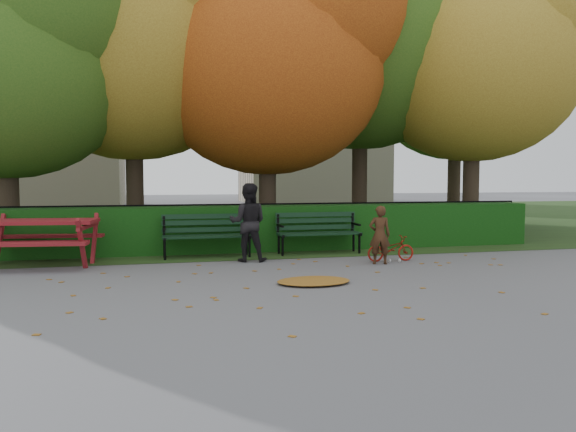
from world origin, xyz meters
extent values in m
plane|color=slate|center=(0.00, 0.00, 0.00)|extent=(90.00, 90.00, 0.00)
plane|color=#213514|center=(0.00, 14.00, 0.01)|extent=(90.00, 90.00, 0.00)
cube|color=#C0B397|center=(-9.00, 26.00, 7.50)|extent=(10.00, 7.00, 15.00)
cube|color=#C0B397|center=(8.00, 28.00, 6.00)|extent=(9.00, 6.00, 12.00)
cube|color=black|center=(0.00, 4.50, 0.50)|extent=(13.00, 0.90, 1.00)
cube|color=black|center=(0.00, 5.30, 0.08)|extent=(14.00, 0.04, 0.04)
cube|color=black|center=(0.00, 5.30, 1.00)|extent=(14.00, 0.04, 0.04)
cylinder|color=black|center=(-3.00, 5.30, 0.50)|extent=(0.03, 0.03, 1.00)
cylinder|color=black|center=(0.00, 5.30, 0.50)|extent=(0.03, 0.03, 1.00)
cylinder|color=black|center=(3.00, 5.30, 0.50)|extent=(0.03, 0.03, 1.00)
cylinder|color=black|center=(6.50, 5.30, 0.50)|extent=(0.03, 0.03, 1.00)
cylinder|color=black|center=(-5.50, 5.80, 1.31)|extent=(0.44, 0.44, 2.62)
ellipsoid|color=#285115|center=(-5.50, 5.80, 4.12)|extent=(5.60, 5.60, 5.04)
sphere|color=#285115|center=(-4.52, 5.10, 5.38)|extent=(4.20, 4.20, 4.20)
cylinder|color=black|center=(-2.80, 7.00, 1.57)|extent=(0.44, 0.44, 3.15)
ellipsoid|color=#875D16|center=(-2.80, 7.00, 4.95)|extent=(6.40, 6.40, 5.76)
cylinder|color=black|center=(0.50, 6.20, 1.40)|extent=(0.44, 0.44, 2.80)
ellipsoid|color=maroon|center=(0.50, 6.20, 4.40)|extent=(6.00, 6.00, 5.40)
sphere|color=maroon|center=(1.55, 5.45, 5.75)|extent=(4.50, 4.50, 4.50)
cylinder|color=black|center=(3.50, 7.50, 1.75)|extent=(0.44, 0.44, 3.50)
ellipsoid|color=#285115|center=(3.50, 7.50, 5.50)|extent=(6.80, 6.80, 6.12)
cylinder|color=black|center=(6.20, 6.00, 1.49)|extent=(0.44, 0.44, 2.97)
ellipsoid|color=#875D16|center=(6.20, 6.00, 4.68)|extent=(5.80, 5.80, 5.22)
sphere|color=#875D16|center=(7.21, 5.28, 5.98)|extent=(4.35, 4.35, 4.35)
cylinder|color=black|center=(8.00, 10.00, 1.57)|extent=(0.44, 0.44, 3.15)
ellipsoid|color=#285115|center=(8.00, 10.00, 4.95)|extent=(6.00, 6.00, 5.40)
sphere|color=#285115|center=(9.05, 9.25, 6.30)|extent=(4.50, 4.50, 4.50)
cube|color=black|center=(-1.30, 3.42, 0.44)|extent=(1.80, 0.12, 0.04)
cube|color=black|center=(-1.30, 3.60, 0.44)|extent=(1.80, 0.12, 0.04)
cube|color=black|center=(-1.30, 3.78, 0.44)|extent=(1.80, 0.12, 0.04)
cube|color=black|center=(-1.30, 3.87, 0.55)|extent=(1.80, 0.05, 0.10)
cube|color=black|center=(-1.30, 3.87, 0.70)|extent=(1.80, 0.05, 0.10)
cube|color=black|center=(-1.30, 3.87, 0.83)|extent=(1.80, 0.05, 0.10)
cube|color=black|center=(-2.15, 3.60, 0.42)|extent=(0.05, 0.55, 0.06)
cube|color=black|center=(-2.15, 3.87, 0.65)|extent=(0.05, 0.05, 0.41)
cylinder|color=black|center=(-2.15, 3.42, 0.22)|extent=(0.05, 0.05, 0.44)
cylinder|color=black|center=(-2.15, 3.78, 0.22)|extent=(0.05, 0.05, 0.44)
cube|color=black|center=(-2.15, 3.62, 0.62)|extent=(0.05, 0.45, 0.04)
cube|color=black|center=(-0.45, 3.60, 0.42)|extent=(0.05, 0.55, 0.06)
cube|color=black|center=(-0.45, 3.87, 0.65)|extent=(0.05, 0.05, 0.41)
cylinder|color=black|center=(-0.45, 3.42, 0.22)|extent=(0.05, 0.05, 0.44)
cylinder|color=black|center=(-0.45, 3.78, 0.22)|extent=(0.05, 0.05, 0.44)
cube|color=black|center=(-0.45, 3.62, 0.62)|extent=(0.05, 0.45, 0.04)
cube|color=black|center=(1.10, 3.42, 0.44)|extent=(1.80, 0.12, 0.04)
cube|color=black|center=(1.10, 3.60, 0.44)|extent=(1.80, 0.12, 0.04)
cube|color=black|center=(1.10, 3.78, 0.44)|extent=(1.80, 0.12, 0.04)
cube|color=black|center=(1.10, 3.87, 0.55)|extent=(1.80, 0.05, 0.10)
cube|color=black|center=(1.10, 3.87, 0.70)|extent=(1.80, 0.05, 0.10)
cube|color=black|center=(1.10, 3.87, 0.83)|extent=(1.80, 0.05, 0.10)
cube|color=black|center=(0.25, 3.60, 0.42)|extent=(0.05, 0.55, 0.06)
cube|color=black|center=(0.25, 3.87, 0.65)|extent=(0.05, 0.05, 0.41)
cylinder|color=black|center=(0.25, 3.42, 0.22)|extent=(0.05, 0.05, 0.44)
cylinder|color=black|center=(0.25, 3.78, 0.22)|extent=(0.05, 0.05, 0.44)
cube|color=black|center=(0.25, 3.62, 0.62)|extent=(0.05, 0.45, 0.04)
cube|color=black|center=(1.95, 3.60, 0.42)|extent=(0.05, 0.55, 0.06)
cube|color=black|center=(1.95, 3.87, 0.65)|extent=(0.05, 0.05, 0.41)
cylinder|color=black|center=(1.95, 3.42, 0.22)|extent=(0.05, 0.05, 0.44)
cylinder|color=black|center=(1.95, 3.78, 0.22)|extent=(0.05, 0.05, 0.44)
cube|color=black|center=(1.95, 3.62, 0.62)|extent=(0.05, 0.45, 0.04)
cube|color=maroon|center=(-4.41, 3.17, 0.83)|extent=(2.11, 1.08, 0.07)
cube|color=maroon|center=(-4.49, 2.50, 0.49)|extent=(2.04, 0.52, 0.06)
cube|color=maroon|center=(-4.33, 3.84, 0.49)|extent=(2.04, 0.52, 0.06)
cube|color=maroon|center=(-5.23, 3.78, 0.45)|extent=(0.14, 0.58, 0.99)
cube|color=maroon|center=(-3.60, 2.57, 0.45)|extent=(0.14, 0.58, 0.99)
cube|color=maroon|center=(-3.48, 3.57, 0.45)|extent=(0.14, 0.58, 0.99)
cube|color=maroon|center=(-3.54, 3.07, 0.74)|extent=(0.25, 1.52, 0.07)
cube|color=maroon|center=(-4.41, 3.17, 0.45)|extent=(1.79, 0.28, 0.07)
ellipsoid|color=brown|center=(0.04, 0.39, 0.04)|extent=(1.35, 1.12, 0.08)
imported|color=#3B2212|center=(1.80, 1.97, 0.56)|extent=(0.46, 0.36, 1.11)
imported|color=black|center=(-0.56, 2.90, 0.77)|extent=(0.87, 0.75, 1.53)
imported|color=maroon|center=(2.15, 2.24, 0.25)|extent=(0.96, 0.34, 0.50)
camera|label=1|loc=(-2.38, -7.88, 1.65)|focal=35.00mm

